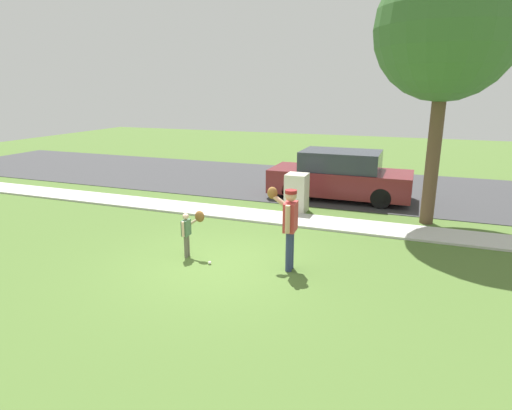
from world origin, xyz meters
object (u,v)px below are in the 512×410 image
(person_adult, at_px, (289,220))
(parked_suv_maroon, at_px, (340,176))
(baseball, at_px, (210,263))
(person_child, at_px, (190,228))
(street_tree_near, at_px, (447,29))
(utility_cabinet, at_px, (297,193))

(person_adult, height_order, parked_suv_maroon, person_adult)
(person_adult, distance_m, parked_suv_maroon, 6.39)
(person_adult, xyz_separation_m, baseball, (-1.64, -0.38, -1.03))
(person_adult, bearing_deg, parked_suv_maroon, -92.68)
(baseball, relative_size, parked_suv_maroon, 0.02)
(person_adult, xyz_separation_m, person_child, (-2.25, -0.11, -0.38))
(person_adult, distance_m, person_child, 2.28)
(baseball, distance_m, street_tree_near, 8.26)
(person_adult, height_order, baseball, person_adult)
(street_tree_near, distance_m, parked_suv_maroon, 5.49)
(utility_cabinet, height_order, parked_suv_maroon, parked_suv_maroon)
(utility_cabinet, bearing_deg, street_tree_near, 3.38)
(person_child, relative_size, street_tree_near, 0.15)
(street_tree_near, bearing_deg, person_child, -137.39)
(baseball, relative_size, street_tree_near, 0.01)
(parked_suv_maroon, bearing_deg, person_adult, 90.68)
(utility_cabinet, relative_size, parked_suv_maroon, 0.25)
(person_adult, distance_m, street_tree_near, 6.61)
(utility_cabinet, bearing_deg, person_adult, -76.72)
(person_adult, bearing_deg, street_tree_near, -124.81)
(utility_cabinet, relative_size, street_tree_near, 0.17)
(baseball, distance_m, parked_suv_maroon, 6.98)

